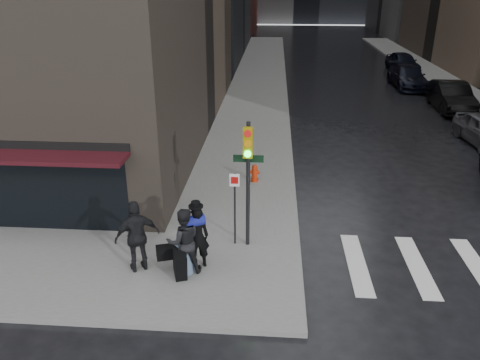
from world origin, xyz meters
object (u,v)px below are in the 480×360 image
object	(u,v)px
parked_car_3	(408,77)
parked_car_4	(403,62)
man_overcoat	(193,242)
fire_hydrant	(255,174)
traffic_light	(247,169)
man_greycoat	(137,236)
parked_car_2	(451,97)
man_jeans	(183,241)

from	to	relation	value
parked_car_3	parked_car_4	world-z (taller)	parked_car_4
man_overcoat	fire_hydrant	distance (m)	5.98
traffic_light	parked_car_4	world-z (taller)	traffic_light
man_greycoat	parked_car_4	bearing A→B (deg)	-143.74
parked_car_2	parked_car_3	bearing A→B (deg)	100.60
traffic_light	parked_car_3	size ratio (longest dim) A/B	0.71
man_overcoat	parked_car_2	distance (m)	21.17
man_jeans	traffic_light	bearing A→B (deg)	-155.98
man_greycoat	fire_hydrant	size ratio (longest dim) A/B	2.98
parked_car_2	parked_car_4	world-z (taller)	parked_car_2
man_overcoat	man_greycoat	world-z (taller)	man_greycoat
parked_car_2	man_jeans	bearing A→B (deg)	-123.07
man_jeans	parked_car_4	world-z (taller)	man_jeans
man_jeans	fire_hydrant	world-z (taller)	man_jeans
man_overcoat	traffic_light	size ratio (longest dim) A/B	0.53
traffic_light	fire_hydrant	xyz separation A→B (m)	(0.03, 4.58, -2.04)
parked_car_2	parked_car_4	size ratio (longest dim) A/B	1.08
man_greycoat	fire_hydrant	distance (m)	6.57
traffic_light	fire_hydrant	size ratio (longest dim) A/B	5.52
fire_hydrant	man_overcoat	bearing A→B (deg)	-102.67
man_greycoat	parked_car_2	distance (m)	22.11
man_greycoat	parked_car_3	distance (m)	26.80
man_jeans	parked_car_3	xyz separation A→B (m)	(11.48, 23.64, -0.32)
parked_car_2	fire_hydrant	bearing A→B (deg)	-131.04
traffic_light	man_greycoat	bearing A→B (deg)	-152.97
traffic_light	fire_hydrant	distance (m)	5.02
man_overcoat	parked_car_3	xyz separation A→B (m)	(11.25, 23.48, -0.22)
man_greycoat	parked_car_4	xyz separation A→B (m)	(13.79, 29.77, -0.35)
traffic_light	parked_car_2	distance (m)	19.50
man_greycoat	parked_car_2	size ratio (longest dim) A/B	0.40
man_jeans	man_greycoat	world-z (taller)	man_greycoat
parked_car_2	traffic_light	bearing A→B (deg)	-121.80
fire_hydrant	parked_car_2	distance (m)	15.83
fire_hydrant	parked_car_4	bearing A→B (deg)	65.06
traffic_light	parked_car_2	size ratio (longest dim) A/B	0.73
man_greycoat	parked_car_2	world-z (taller)	man_greycoat
man_jeans	parked_car_3	size ratio (longest dim) A/B	0.36
fire_hydrant	parked_car_4	xyz separation A→B (m)	(11.08, 23.82, 0.33)
man_greycoat	parked_car_3	size ratio (longest dim) A/B	0.39
fire_hydrant	parked_car_4	world-z (taller)	parked_car_4
man_greycoat	fire_hydrant	world-z (taller)	man_greycoat
man_greycoat	parked_car_4	size ratio (longest dim) A/B	0.43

